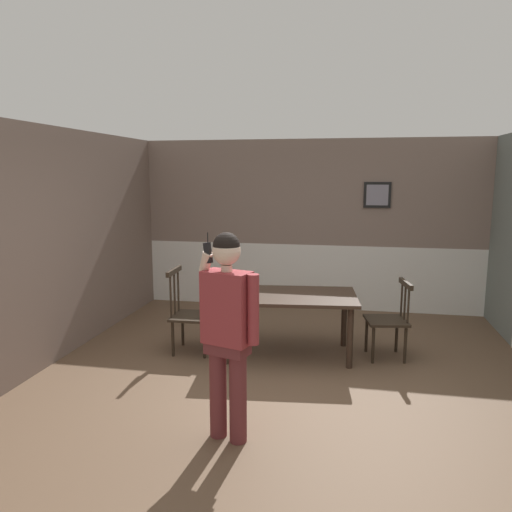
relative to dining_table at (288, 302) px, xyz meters
name	(u,v)px	position (x,y,z in m)	size (l,w,h in m)	color
ground_plane	(281,389)	(0.07, -0.97, -0.65)	(6.94, 6.94, 0.00)	brown
room_back_partition	(310,228)	(0.07, 2.19, 0.64)	(5.44, 0.17, 2.67)	gray
room_left_partition	(29,251)	(-2.65, -0.98, 0.68)	(0.13, 6.31, 2.67)	#756056
dining_table	(288,302)	(0.00, 0.00, 0.00)	(1.68, 1.08, 0.74)	#38281E
chair_near_window	(189,313)	(-1.18, -0.12, -0.17)	(0.50, 0.50, 1.02)	#2D2319
chair_by_doorway	(389,319)	(1.18, 0.13, -0.19)	(0.53, 0.53, 0.92)	#2D2319
person_figure	(228,324)	(-0.23, -1.97, 0.33)	(0.53, 0.31, 1.70)	brown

